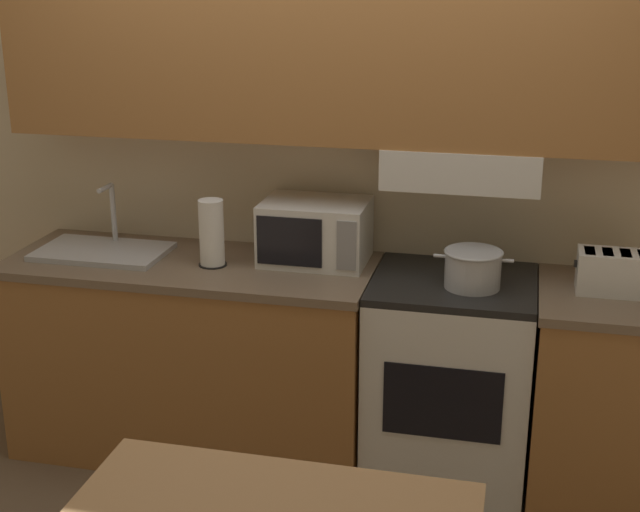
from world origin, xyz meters
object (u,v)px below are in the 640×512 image
(sink_basin, at_px, (103,250))
(paper_towel_roll, at_px, (212,233))
(stove_range, at_px, (449,380))
(toaster, at_px, (615,272))
(microwave, at_px, (315,232))
(cooking_pot, at_px, (473,268))

(sink_basin, height_order, paper_towel_roll, sink_basin)
(stove_range, distance_m, paper_towel_roll, 1.16)
(stove_range, bearing_deg, toaster, 0.34)
(microwave, bearing_deg, toaster, -5.06)
(cooking_pot, bearing_deg, toaster, 7.08)
(cooking_pot, relative_size, toaster, 1.05)
(sink_basin, xyz_separation_m, paper_towel_roll, (0.52, -0.03, 0.12))
(toaster, xyz_separation_m, sink_basin, (-2.13, -0.01, -0.06))
(paper_towel_roll, bearing_deg, sink_basin, 176.55)
(toaster, relative_size, paper_towel_roll, 1.04)
(stove_range, bearing_deg, paper_towel_roll, -177.66)
(toaster, bearing_deg, paper_towel_roll, -178.41)
(stove_range, bearing_deg, sink_basin, -179.63)
(stove_range, bearing_deg, cooking_pot, -40.01)
(cooking_pot, relative_size, microwave, 0.70)
(sink_basin, bearing_deg, stove_range, 0.37)
(stove_range, distance_m, toaster, 0.80)
(stove_range, xyz_separation_m, paper_towel_roll, (-1.00, -0.04, 0.58))
(stove_range, xyz_separation_m, sink_basin, (-1.52, -0.01, 0.46))
(toaster, bearing_deg, cooking_pot, -172.92)
(cooking_pot, xyz_separation_m, toaster, (0.53, 0.07, 0.00))
(stove_range, height_order, cooking_pot, cooking_pot)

